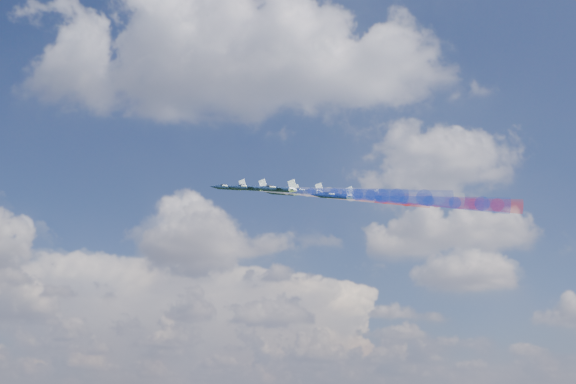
# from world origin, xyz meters

# --- Properties ---
(jet_lead) EXTENTS (13.60, 12.17, 6.60)m
(jet_lead) POSITION_xyz_m (-17.26, 11.28, 173.43)
(jet_lead) COLOR black
(trail_lead) EXTENTS (33.76, 14.28, 10.10)m
(trail_lead) POSITION_xyz_m (3.47, 4.89, 169.73)
(trail_lead) COLOR silver
(jet_inner_left) EXTENTS (13.60, 12.17, 6.60)m
(jet_inner_left) POSITION_xyz_m (-10.52, -0.68, 169.33)
(jet_inner_left) COLOR black
(trail_inner_left) EXTENTS (33.76, 14.28, 10.10)m
(trail_inner_left) POSITION_xyz_m (10.20, -7.07, 165.62)
(trail_inner_left) COLOR #1833CD
(jet_inner_right) EXTENTS (13.60, 12.17, 6.60)m
(jet_inner_right) POSITION_xyz_m (-3.60, 15.60, 173.00)
(jet_inner_right) COLOR black
(trail_inner_right) EXTENTS (33.76, 14.28, 10.10)m
(trail_inner_right) POSITION_xyz_m (17.13, 9.21, 169.30)
(trail_inner_right) COLOR red
(jet_outer_left) EXTENTS (13.60, 12.17, 6.60)m
(jet_outer_left) POSITION_xyz_m (-2.55, -12.11, 165.21)
(jet_outer_left) COLOR black
(trail_outer_left) EXTENTS (33.76, 14.28, 10.10)m
(trail_outer_left) POSITION_xyz_m (18.18, -18.50, 161.50)
(trail_outer_left) COLOR #1833CD
(jet_center_third) EXTENTS (13.60, 12.17, 6.60)m
(jet_center_third) POSITION_xyz_m (2.82, 5.87, 170.12)
(jet_center_third) COLOR black
(trail_center_third) EXTENTS (33.76, 14.28, 10.10)m
(trail_center_third) POSITION_xyz_m (23.55, -0.52, 166.41)
(trail_center_third) COLOR silver
(jet_outer_right) EXTENTS (13.60, 12.17, 6.60)m
(jet_outer_right) POSITION_xyz_m (9.79, 19.40, 173.04)
(jet_outer_right) COLOR black
(trail_outer_right) EXTENTS (33.76, 14.28, 10.10)m
(trail_outer_right) POSITION_xyz_m (30.52, 13.01, 169.33)
(trail_outer_right) COLOR red
(jet_rear_left) EXTENTS (13.60, 12.17, 6.60)m
(jet_rear_left) POSITION_xyz_m (10.23, -6.05, 165.13)
(jet_rear_left) COLOR black
(trail_rear_left) EXTENTS (33.76, 14.28, 10.10)m
(trail_rear_left) POSITION_xyz_m (30.96, -12.44, 161.43)
(trail_rear_left) COLOR #1833CD
(jet_rear_right) EXTENTS (13.60, 12.17, 6.60)m
(jet_rear_right) POSITION_xyz_m (17.09, 10.68, 169.66)
(jet_rear_right) COLOR black
(trail_rear_right) EXTENTS (33.76, 14.28, 10.10)m
(trail_rear_right) POSITION_xyz_m (37.82, 4.29, 165.95)
(trail_rear_right) COLOR red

